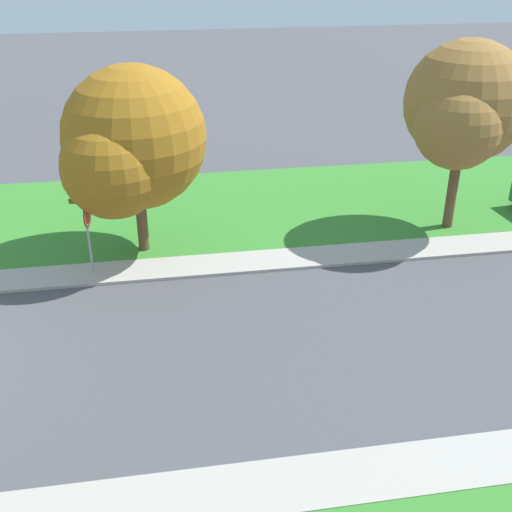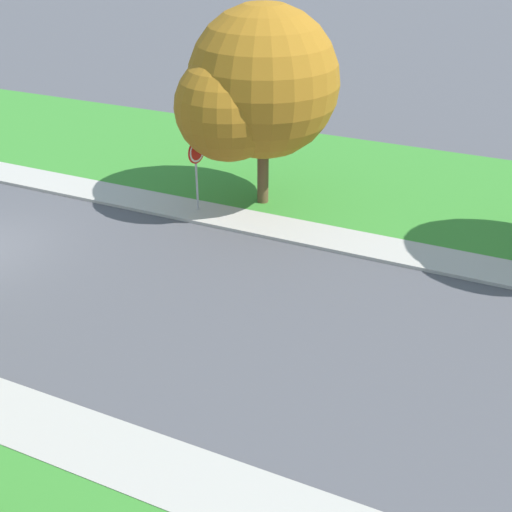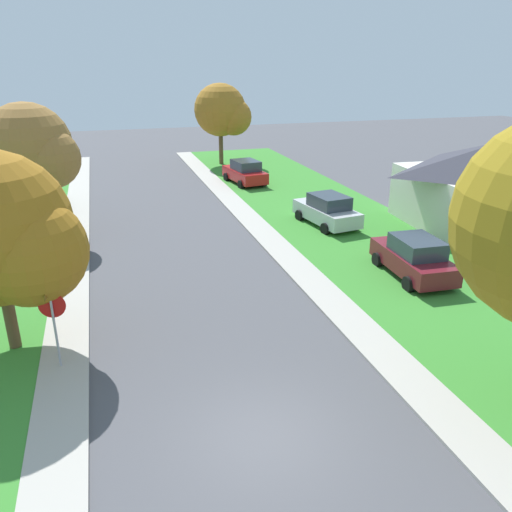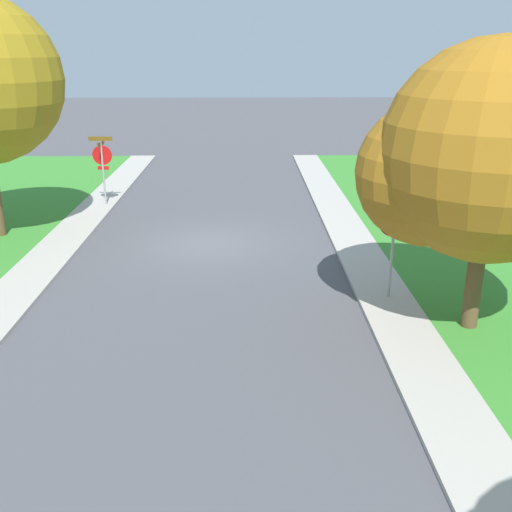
% 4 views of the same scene
% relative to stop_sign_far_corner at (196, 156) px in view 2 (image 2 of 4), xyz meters
% --- Properties ---
extents(sidewalk_west, '(1.40, 56.00, 0.10)m').
position_rel_stop_sign_far_corner_xyz_m(sidewalk_west, '(0.07, 7.42, -1.84)').
color(sidewalk_west, '#ADA89E').
rests_on(sidewalk_west, ground).
extents(lawn_west, '(8.00, 56.00, 0.08)m').
position_rel_stop_sign_far_corner_xyz_m(lawn_west, '(-4.63, 7.42, -1.85)').
color(lawn_west, '#38842D').
rests_on(lawn_west, ground).
extents(stop_sign_far_corner, '(0.91, 0.91, 2.77)m').
position_rel_stop_sign_far_corner_xyz_m(stop_sign_far_corner, '(0.00, 0.00, 0.00)').
color(stop_sign_far_corner, '#9E9EA3').
rests_on(stop_sign_far_corner, ground).
extents(tree_sidewalk_near, '(4.88, 4.54, 6.23)m').
position_rel_stop_sign_far_corner_xyz_m(tree_sidewalk_near, '(-1.17, 1.42, 1.92)').
color(tree_sidewalk_near, brown).
rests_on(tree_sidewalk_near, ground).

